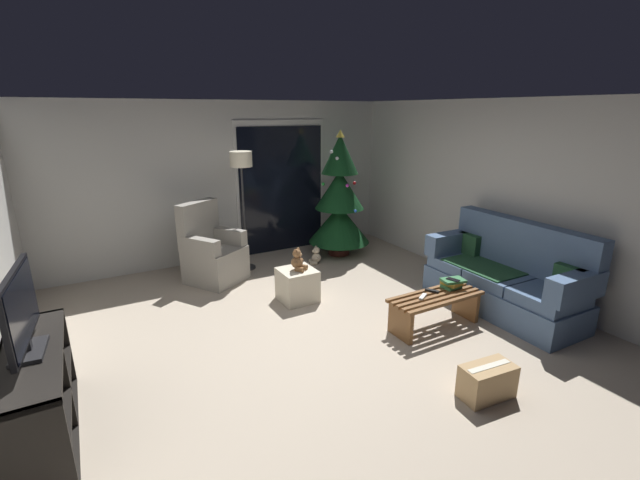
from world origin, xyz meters
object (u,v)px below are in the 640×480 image
object	(u,v)px
floor_lamp	(241,171)
media_shelf	(35,404)
christmas_tree	(339,201)
television	(21,312)
remote_white	(423,297)
cell_phone	(453,280)
ottoman	(297,285)
teddy_bear_chestnut	(298,261)
armchair	(212,254)
remote_black	(432,291)
teddy_bear_cream_by_tree	(316,256)
coffee_table	(435,306)
book_stack	(452,283)
cardboard_box_taped_mid_floor	(487,381)
couch	(506,278)

from	to	relation	value
floor_lamp	media_shelf	size ratio (longest dim) A/B	1.27
christmas_tree	media_shelf	bearing A→B (deg)	-148.03
floor_lamp	television	world-z (taller)	floor_lamp
remote_white	cell_phone	world-z (taller)	cell_phone
ottoman	teddy_bear_chestnut	size ratio (longest dim) A/B	1.54
remote_white	television	world-z (taller)	television
christmas_tree	armchair	distance (m)	2.25
television	ottoman	bearing A→B (deg)	24.69
remote_black	teddy_bear_cream_by_tree	bearing A→B (deg)	-113.84
ottoman	coffee_table	bearing A→B (deg)	-53.88
floor_lamp	teddy_bear_cream_by_tree	world-z (taller)	floor_lamp
cell_phone	teddy_bear_cream_by_tree	bearing A→B (deg)	85.42
floor_lamp	television	xyz separation A→B (m)	(-2.54, -2.68, -0.47)
coffee_table	book_stack	world-z (taller)	book_stack
remote_white	christmas_tree	bearing A→B (deg)	-42.70
coffee_table	media_shelf	bearing A→B (deg)	178.56
teddy_bear_chestnut	teddy_bear_cream_by_tree	size ratio (longest dim) A/B	1.00
remote_black	cell_phone	xyz separation A→B (m)	(0.26, -0.05, 0.10)
remote_white	book_stack	bearing A→B (deg)	-115.31
coffee_table	ottoman	world-z (taller)	ottoman
christmas_tree	media_shelf	distance (m)	4.97
television	teddy_bear_chestnut	size ratio (longest dim) A/B	2.94
media_shelf	ottoman	distance (m)	3.04
cardboard_box_taped_mid_floor	ottoman	bearing A→B (deg)	101.80
book_stack	floor_lamp	size ratio (longest dim) A/B	0.16
teddy_bear_cream_by_tree	media_shelf	bearing A→B (deg)	-146.56
christmas_tree	teddy_bear_cream_by_tree	world-z (taller)	christmas_tree
remote_black	cardboard_box_taped_mid_floor	world-z (taller)	remote_black
christmas_tree	floor_lamp	xyz separation A→B (m)	(-1.61, 0.12, 0.60)
floor_lamp	media_shelf	xyz separation A→B (m)	(-2.58, -2.73, -1.16)
coffee_table	armchair	bearing A→B (deg)	124.20
book_stack	teddy_bear_cream_by_tree	bearing A→B (deg)	100.63
ottoman	christmas_tree	bearing A→B (deg)	42.28
cell_phone	cardboard_box_taped_mid_floor	world-z (taller)	cell_phone
coffee_table	teddy_bear_cream_by_tree	xyz separation A→B (m)	(-0.15, 2.48, -0.14)
christmas_tree	remote_black	bearing A→B (deg)	-98.59
ottoman	remote_white	bearing A→B (deg)	-58.30
media_shelf	ottoman	size ratio (longest dim) A/B	3.18
couch	teddy_bear_cream_by_tree	bearing A→B (deg)	115.92
couch	christmas_tree	world-z (taller)	christmas_tree
floor_lamp	teddy_bear_chestnut	world-z (taller)	floor_lamp
remote_white	christmas_tree	world-z (taller)	christmas_tree
book_stack	cell_phone	xyz separation A→B (m)	(-0.02, -0.03, 0.06)
christmas_tree	cardboard_box_taped_mid_floor	size ratio (longest dim) A/B	4.26
coffee_table	cell_phone	xyz separation A→B (m)	(0.29, 0.04, 0.24)
couch	cell_phone	distance (m)	0.81
teddy_bear_chestnut	teddy_bear_cream_by_tree	world-z (taller)	teddy_bear_chestnut
floor_lamp	teddy_bear_chestnut	size ratio (longest dim) A/B	6.25
remote_black	teddy_bear_chestnut	distance (m)	1.67
book_stack	christmas_tree	xyz separation A→B (m)	(0.12, 2.64, 0.46)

